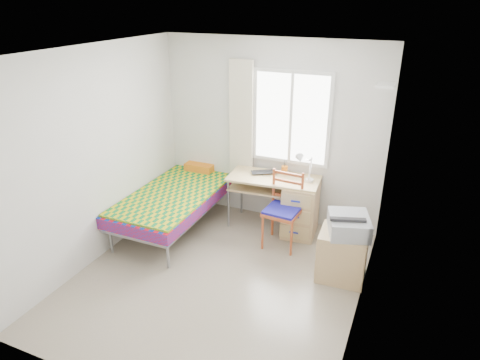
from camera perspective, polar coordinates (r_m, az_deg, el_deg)
name	(u,v)px	position (r m, az deg, el deg)	size (l,w,h in m)	color
floor	(218,278)	(5.22, -2.97, -12.91)	(3.50, 3.50, 0.00)	#BCAD93
ceiling	(212,51)	(4.23, -3.73, 16.73)	(3.50, 3.50, 0.00)	white
wall_back	(270,133)	(6.09, 4.08, 6.29)	(3.20, 3.20, 0.00)	silver
wall_left	(96,157)	(5.44, -18.61, 2.95)	(3.50, 3.50, 0.00)	silver
wall_right	(369,204)	(4.17, 16.84, -3.13)	(3.50, 3.50, 0.00)	silver
window	(291,118)	(5.91, 6.84, 8.18)	(1.10, 0.04, 1.30)	white
curtain	(241,121)	(6.13, 0.16, 7.93)	(0.35, 0.05, 1.70)	beige
floating_shelf	(386,85)	(5.25, 18.85, 11.90)	(0.20, 0.32, 0.03)	white
bed	(182,193)	(6.21, -7.80, -1.73)	(1.06, 2.24, 0.97)	gray
desk	(296,205)	(5.97, 7.45, -3.31)	(1.29, 0.67, 0.78)	tan
chair	(284,206)	(5.62, 5.91, -3.42)	(0.47, 0.47, 1.01)	#AF3E22
cabinet	(342,255)	(5.22, 13.46, -9.66)	(0.58, 0.52, 0.60)	tan
printer	(349,224)	(5.01, 14.31, -5.75)	(0.57, 0.62, 0.22)	#9FA2A7
laptop	(265,174)	(5.98, 3.38, 0.83)	(0.37, 0.24, 0.03)	black
pen_cup	(284,170)	(6.02, 5.95, 1.35)	(0.09, 0.09, 0.11)	orange
task_lamp	(304,165)	(5.65, 8.47, 2.06)	(0.24, 0.33, 0.44)	white
book	(262,187)	(6.05, 3.00, -0.98)	(0.17, 0.23, 0.02)	gray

